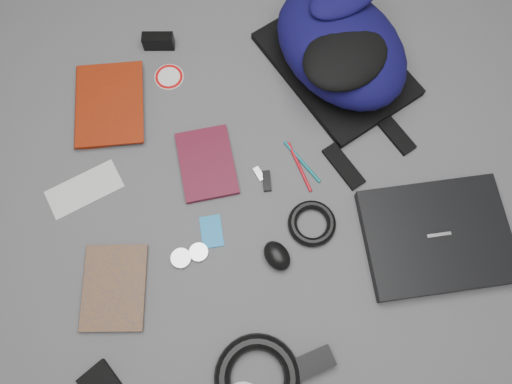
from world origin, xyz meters
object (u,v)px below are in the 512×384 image
object	(u,v)px
dvd_case	(207,163)
power_brick	(309,365)
comic_book	(83,288)
compact_camera	(158,41)
mouse	(277,256)
pouch	(99,383)
laptop	(437,236)
backpack	(341,46)
textbook_red	(75,107)

from	to	relation	value
dvd_case	power_brick	xyz separation A→B (m)	(0.11, -0.58, 0.01)
dvd_case	power_brick	distance (m)	0.59
comic_book	compact_camera	distance (m)	0.74
dvd_case	mouse	world-z (taller)	mouse
comic_book	pouch	size ratio (longest dim) A/B	2.82
power_brick	pouch	xyz separation A→B (m)	(-0.50, 0.10, -0.01)
laptop	dvd_case	size ratio (longest dim) A/B	1.80
backpack	pouch	distance (m)	1.08
textbook_red	laptop	bearing A→B (deg)	-26.16
textbook_red	power_brick	distance (m)	0.95
textbook_red	comic_book	size ratio (longest dim) A/B	1.19
backpack	dvd_case	distance (m)	0.50
laptop	textbook_red	xyz separation A→B (m)	(-0.85, 0.65, -0.00)
power_brick	textbook_red	bearing A→B (deg)	110.22
textbook_red	compact_camera	size ratio (longest dim) A/B	2.87
mouse	comic_book	bearing A→B (deg)	154.86
laptop	dvd_case	distance (m)	0.65
laptop	comic_book	bearing A→B (deg)	-179.65
comic_book	mouse	size ratio (longest dim) A/B	2.61
laptop	mouse	bearing A→B (deg)	179.25
comic_book	mouse	distance (m)	0.50
compact_camera	mouse	xyz separation A→B (m)	(0.15, -0.72, -0.00)
laptop	pouch	xyz separation A→B (m)	(-0.92, -0.10, -0.01)
backpack	pouch	world-z (taller)	backpack
backpack	pouch	size ratio (longest dim) A/B	6.22
backpack	laptop	distance (m)	0.58
textbook_red	mouse	size ratio (longest dim) A/B	3.12
compact_camera	textbook_red	bearing A→B (deg)	-136.78
dvd_case	pouch	bearing A→B (deg)	-124.64
compact_camera	pouch	distance (m)	0.96
compact_camera	power_brick	size ratio (longest dim) A/B	0.75
compact_camera	power_brick	world-z (taller)	compact_camera
backpack	compact_camera	bearing A→B (deg)	138.16
backpack	laptop	bearing A→B (deg)	-100.20
backpack	dvd_case	xyz separation A→B (m)	(-0.45, -0.20, -0.09)
textbook_red	dvd_case	distance (m)	0.42
laptop	power_brick	distance (m)	0.47
laptop	compact_camera	size ratio (longest dim) A/B	4.09
power_brick	laptop	bearing A→B (deg)	20.05
textbook_red	comic_book	distance (m)	0.52
compact_camera	dvd_case	bearing A→B (deg)	-68.26
mouse	power_brick	size ratio (longest dim) A/B	0.69
backpack	power_brick	world-z (taller)	backpack
backpack	mouse	world-z (taller)	backpack
dvd_case	power_brick	size ratio (longest dim) A/B	1.69
dvd_case	pouch	size ratio (longest dim) A/B	2.67
textbook_red	compact_camera	world-z (taller)	compact_camera
comic_book	power_brick	size ratio (longest dim) A/B	1.79
compact_camera	mouse	bearing A→B (deg)	-62.07
compact_camera	backpack	bearing A→B (deg)	-7.68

